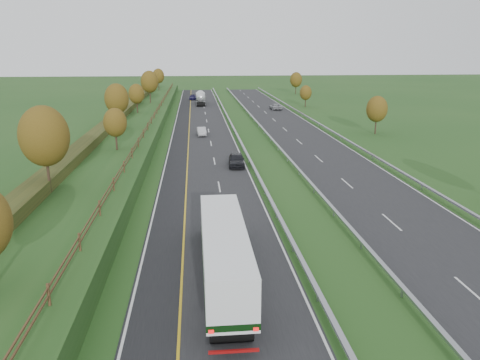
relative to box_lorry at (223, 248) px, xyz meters
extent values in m
plane|color=#21491A|center=(7.61, 41.19, -2.33)|extent=(400.00, 400.00, 0.00)
cube|color=black|center=(-0.39, 46.19, -2.31)|extent=(10.50, 200.00, 0.04)
cube|color=black|center=(16.11, 46.19, -2.31)|extent=(10.50, 200.00, 0.04)
cube|color=black|center=(-4.14, 46.19, -2.31)|extent=(3.00, 200.00, 0.04)
cube|color=silver|center=(-5.44, 46.19, -2.28)|extent=(0.15, 200.00, 0.01)
cube|color=gold|center=(-2.64, 46.19, -2.28)|extent=(0.15, 200.00, 0.01)
cube|color=silver|center=(4.66, 46.19, -2.28)|extent=(0.15, 200.00, 0.01)
cube|color=silver|center=(11.06, 46.19, -2.28)|extent=(0.15, 200.00, 0.01)
cube|color=silver|center=(21.16, 46.19, -2.28)|extent=(0.15, 200.00, 0.01)
cube|color=silver|center=(0.86, -2.81, -2.28)|extent=(0.15, 4.00, 0.01)
cube|color=silver|center=(14.86, -2.81, -2.28)|extent=(0.15, 4.00, 0.01)
cube|color=silver|center=(0.86, 9.19, -2.28)|extent=(0.15, 4.00, 0.01)
cube|color=silver|center=(14.86, 9.19, -2.28)|extent=(0.15, 4.00, 0.01)
cube|color=silver|center=(0.86, 21.19, -2.28)|extent=(0.15, 4.00, 0.01)
cube|color=silver|center=(14.86, 21.19, -2.28)|extent=(0.15, 4.00, 0.01)
cube|color=silver|center=(0.86, 33.19, -2.28)|extent=(0.15, 4.00, 0.01)
cube|color=silver|center=(14.86, 33.19, -2.28)|extent=(0.15, 4.00, 0.01)
cube|color=silver|center=(0.86, 45.19, -2.28)|extent=(0.15, 4.00, 0.01)
cube|color=silver|center=(14.86, 45.19, -2.28)|extent=(0.15, 4.00, 0.01)
cube|color=silver|center=(0.86, 57.19, -2.28)|extent=(0.15, 4.00, 0.01)
cube|color=silver|center=(14.86, 57.19, -2.28)|extent=(0.15, 4.00, 0.01)
cube|color=silver|center=(0.86, 69.19, -2.28)|extent=(0.15, 4.00, 0.01)
cube|color=silver|center=(14.86, 69.19, -2.28)|extent=(0.15, 4.00, 0.01)
cube|color=silver|center=(0.86, 81.19, -2.28)|extent=(0.15, 4.00, 0.01)
cube|color=silver|center=(14.86, 81.19, -2.28)|extent=(0.15, 4.00, 0.01)
cube|color=silver|center=(0.86, 93.19, -2.28)|extent=(0.15, 4.00, 0.01)
cube|color=silver|center=(14.86, 93.19, -2.28)|extent=(0.15, 4.00, 0.01)
cube|color=silver|center=(0.86, 105.19, -2.28)|extent=(0.15, 4.00, 0.01)
cube|color=silver|center=(14.86, 105.19, -2.28)|extent=(0.15, 4.00, 0.01)
cube|color=silver|center=(0.86, 117.19, -2.28)|extent=(0.15, 4.00, 0.01)
cube|color=silver|center=(14.86, 117.19, -2.28)|extent=(0.15, 4.00, 0.01)
cube|color=silver|center=(0.86, 129.19, -2.28)|extent=(0.15, 4.00, 0.01)
cube|color=silver|center=(14.86, 129.19, -2.28)|extent=(0.15, 4.00, 0.01)
cube|color=silver|center=(0.86, 141.19, -2.28)|extent=(0.15, 4.00, 0.01)
cube|color=silver|center=(14.86, 141.19, -2.28)|extent=(0.15, 4.00, 0.01)
cube|color=#21491A|center=(-13.39, 46.19, -1.33)|extent=(12.00, 200.00, 2.00)
cube|color=#2C3716|center=(-15.39, 46.19, 0.22)|extent=(2.20, 180.00, 1.10)
cube|color=#422B19|center=(-8.89, 46.19, 0.22)|extent=(0.08, 184.00, 0.10)
cube|color=#422B19|center=(-8.89, 46.19, 0.62)|extent=(0.08, 184.00, 0.10)
cube|color=#422B19|center=(-8.89, -5.31, 0.27)|extent=(0.12, 0.12, 1.20)
cube|color=#422B19|center=(-8.89, 1.19, 0.27)|extent=(0.12, 0.12, 1.20)
cube|color=#422B19|center=(-8.89, 7.69, 0.27)|extent=(0.12, 0.12, 1.20)
cube|color=#422B19|center=(-8.89, 14.19, 0.27)|extent=(0.12, 0.12, 1.20)
cube|color=#422B19|center=(-8.89, 20.69, 0.27)|extent=(0.12, 0.12, 1.20)
cube|color=#422B19|center=(-8.89, 27.19, 0.27)|extent=(0.12, 0.12, 1.20)
cube|color=#422B19|center=(-8.89, 33.69, 0.27)|extent=(0.12, 0.12, 1.20)
cube|color=#422B19|center=(-8.89, 40.19, 0.27)|extent=(0.12, 0.12, 1.20)
cube|color=#422B19|center=(-8.89, 46.69, 0.27)|extent=(0.12, 0.12, 1.20)
cube|color=#422B19|center=(-8.89, 53.19, 0.27)|extent=(0.12, 0.12, 1.20)
cube|color=#422B19|center=(-8.89, 59.69, 0.27)|extent=(0.12, 0.12, 1.20)
cube|color=#422B19|center=(-8.89, 66.19, 0.27)|extent=(0.12, 0.12, 1.20)
cube|color=#422B19|center=(-8.89, 72.69, 0.27)|extent=(0.12, 0.12, 1.20)
cube|color=#422B19|center=(-8.89, 79.19, 0.27)|extent=(0.12, 0.12, 1.20)
cube|color=#422B19|center=(-8.89, 85.69, 0.27)|extent=(0.12, 0.12, 1.20)
cube|color=#422B19|center=(-8.89, 92.19, 0.27)|extent=(0.12, 0.12, 1.20)
cube|color=#422B19|center=(-8.89, 98.69, 0.27)|extent=(0.12, 0.12, 1.20)
cube|color=#422B19|center=(-8.89, 105.19, 0.27)|extent=(0.12, 0.12, 1.20)
cube|color=#422B19|center=(-8.89, 111.69, 0.27)|extent=(0.12, 0.12, 1.20)
cube|color=#422B19|center=(-8.89, 118.19, 0.27)|extent=(0.12, 0.12, 1.20)
cube|color=#422B19|center=(-8.89, 124.69, 0.27)|extent=(0.12, 0.12, 1.20)
cube|color=#422B19|center=(-8.89, 131.19, 0.27)|extent=(0.12, 0.12, 1.20)
cube|color=#422B19|center=(-8.89, 137.69, 0.27)|extent=(0.12, 0.12, 1.20)
cube|color=gray|center=(5.31, 46.19, -1.71)|extent=(0.32, 200.00, 0.18)
cube|color=gray|center=(5.31, -2.81, -2.05)|extent=(0.10, 0.14, 0.56)
cube|color=gray|center=(5.31, 4.19, -2.05)|extent=(0.10, 0.14, 0.56)
cube|color=gray|center=(5.31, 11.19, -2.05)|extent=(0.10, 0.14, 0.56)
cube|color=gray|center=(5.31, 18.19, -2.05)|extent=(0.10, 0.14, 0.56)
cube|color=gray|center=(5.31, 25.19, -2.05)|extent=(0.10, 0.14, 0.56)
cube|color=gray|center=(5.31, 32.19, -2.05)|extent=(0.10, 0.14, 0.56)
cube|color=gray|center=(5.31, 39.19, -2.05)|extent=(0.10, 0.14, 0.56)
cube|color=gray|center=(5.31, 46.19, -2.05)|extent=(0.10, 0.14, 0.56)
cube|color=gray|center=(5.31, 53.19, -2.05)|extent=(0.10, 0.14, 0.56)
cube|color=gray|center=(5.31, 60.19, -2.05)|extent=(0.10, 0.14, 0.56)
cube|color=gray|center=(5.31, 67.19, -2.05)|extent=(0.10, 0.14, 0.56)
cube|color=gray|center=(5.31, 74.19, -2.05)|extent=(0.10, 0.14, 0.56)
cube|color=gray|center=(5.31, 81.19, -2.05)|extent=(0.10, 0.14, 0.56)
cube|color=gray|center=(5.31, 88.19, -2.05)|extent=(0.10, 0.14, 0.56)
cube|color=gray|center=(5.31, 95.19, -2.05)|extent=(0.10, 0.14, 0.56)
cube|color=gray|center=(5.31, 102.19, -2.05)|extent=(0.10, 0.14, 0.56)
cube|color=gray|center=(5.31, 109.19, -2.05)|extent=(0.10, 0.14, 0.56)
cube|color=gray|center=(5.31, 116.19, -2.05)|extent=(0.10, 0.14, 0.56)
cube|color=gray|center=(5.31, 123.19, -2.05)|extent=(0.10, 0.14, 0.56)
cube|color=gray|center=(5.31, 130.19, -2.05)|extent=(0.10, 0.14, 0.56)
cube|color=gray|center=(5.31, 137.19, -2.05)|extent=(0.10, 0.14, 0.56)
cube|color=gray|center=(5.31, 144.19, -2.05)|extent=(0.10, 0.14, 0.56)
cube|color=gray|center=(10.41, 46.19, -1.71)|extent=(0.32, 200.00, 0.18)
cube|color=gray|center=(10.41, -2.81, -2.05)|extent=(0.10, 0.14, 0.56)
cube|color=gray|center=(10.41, 4.19, -2.05)|extent=(0.10, 0.14, 0.56)
cube|color=gray|center=(10.41, 11.19, -2.05)|extent=(0.10, 0.14, 0.56)
cube|color=gray|center=(10.41, 18.19, -2.05)|extent=(0.10, 0.14, 0.56)
cube|color=gray|center=(10.41, 25.19, -2.05)|extent=(0.10, 0.14, 0.56)
cube|color=gray|center=(10.41, 32.19, -2.05)|extent=(0.10, 0.14, 0.56)
cube|color=gray|center=(10.41, 39.19, -2.05)|extent=(0.10, 0.14, 0.56)
cube|color=gray|center=(10.41, 46.19, -2.05)|extent=(0.10, 0.14, 0.56)
cube|color=gray|center=(10.41, 53.19, -2.05)|extent=(0.10, 0.14, 0.56)
cube|color=gray|center=(10.41, 60.19, -2.05)|extent=(0.10, 0.14, 0.56)
cube|color=gray|center=(10.41, 67.19, -2.05)|extent=(0.10, 0.14, 0.56)
cube|color=gray|center=(10.41, 74.19, -2.05)|extent=(0.10, 0.14, 0.56)
cube|color=gray|center=(10.41, 81.19, -2.05)|extent=(0.10, 0.14, 0.56)
cube|color=gray|center=(10.41, 88.19, -2.05)|extent=(0.10, 0.14, 0.56)
cube|color=gray|center=(10.41, 95.19, -2.05)|extent=(0.10, 0.14, 0.56)
cube|color=gray|center=(10.41, 102.19, -2.05)|extent=(0.10, 0.14, 0.56)
cube|color=gray|center=(10.41, 109.19, -2.05)|extent=(0.10, 0.14, 0.56)
cube|color=gray|center=(10.41, 116.19, -2.05)|extent=(0.10, 0.14, 0.56)
cube|color=gray|center=(10.41, 123.19, -2.05)|extent=(0.10, 0.14, 0.56)
cube|color=gray|center=(10.41, 130.19, -2.05)|extent=(0.10, 0.14, 0.56)
cube|color=gray|center=(10.41, 137.19, -2.05)|extent=(0.10, 0.14, 0.56)
cube|color=gray|center=(10.41, 144.19, -2.05)|extent=(0.10, 0.14, 0.56)
cube|color=gray|center=(21.91, 46.19, -1.71)|extent=(0.32, 200.00, 0.18)
cube|color=gray|center=(21.91, 18.19, -2.05)|extent=(0.10, 0.14, 0.56)
cube|color=gray|center=(21.91, 32.19, -2.05)|extent=(0.10, 0.14, 0.56)
cube|color=gray|center=(21.91, 46.19, -2.05)|extent=(0.10, 0.14, 0.56)
cube|color=gray|center=(21.91, 60.19, -2.05)|extent=(0.10, 0.14, 0.56)
cube|color=gray|center=(21.91, 74.19, -2.05)|extent=(0.10, 0.14, 0.56)
cube|color=gray|center=(21.91, 88.19, -2.05)|extent=(0.10, 0.14, 0.56)
cube|color=gray|center=(21.91, 102.19, -2.05)|extent=(0.10, 0.14, 0.56)
cube|color=gray|center=(21.91, 116.19, -2.05)|extent=(0.10, 0.14, 0.56)
cube|color=gray|center=(21.91, 130.19, -2.05)|extent=(0.10, 0.14, 0.56)
cube|color=gray|center=(21.91, 144.19, -2.05)|extent=(0.10, 0.14, 0.56)
cylinder|color=#2D2116|center=(-14.39, 14.19, 1.24)|extent=(0.24, 0.24, 3.15)
ellipsoid|color=#513B11|center=(-14.39, 14.19, 4.71)|extent=(4.20, 4.20, 5.25)
cylinder|color=#2D2116|center=(-11.39, 32.19, 0.75)|extent=(0.24, 0.24, 2.16)
ellipsoid|color=#513B11|center=(-11.39, 32.19, 3.13)|extent=(2.88, 2.88, 3.60)
cylinder|color=#2D2116|center=(-13.89, 50.19, 1.11)|extent=(0.24, 0.24, 2.88)
ellipsoid|color=#513B11|center=(-13.89, 50.19, 4.28)|extent=(3.84, 3.84, 4.80)
cylinder|color=#2D2116|center=(-12.89, 68.19, 0.84)|extent=(0.24, 0.24, 2.34)
ellipsoid|color=#513B11|center=(-12.89, 68.19, 3.41)|extent=(3.12, 3.12, 3.90)
cylinder|color=#2D2116|center=(-11.89, 86.19, 1.20)|extent=(0.24, 0.24, 3.06)
ellipsoid|color=#513B11|center=(-11.89, 86.19, 4.57)|extent=(4.08, 4.08, 5.10)
cylinder|color=#2D2116|center=(-14.39, 104.19, 0.79)|extent=(0.24, 0.24, 2.25)
ellipsoid|color=#513B11|center=(-14.39, 104.19, 3.27)|extent=(3.00, 3.00, 3.75)
cylinder|color=#2D2116|center=(-12.39, 122.19, 1.02)|extent=(0.24, 0.24, 2.70)
ellipsoid|color=#513B11|center=(-12.39, 122.19, 3.99)|extent=(3.60, 3.60, 4.50)
cylinder|color=#2D2116|center=(29.61, 51.19, -0.98)|extent=(0.24, 0.24, 2.70)
ellipsoid|color=#513B11|center=(29.61, 51.19, 1.99)|extent=(3.60, 3.60, 4.50)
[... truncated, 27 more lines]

